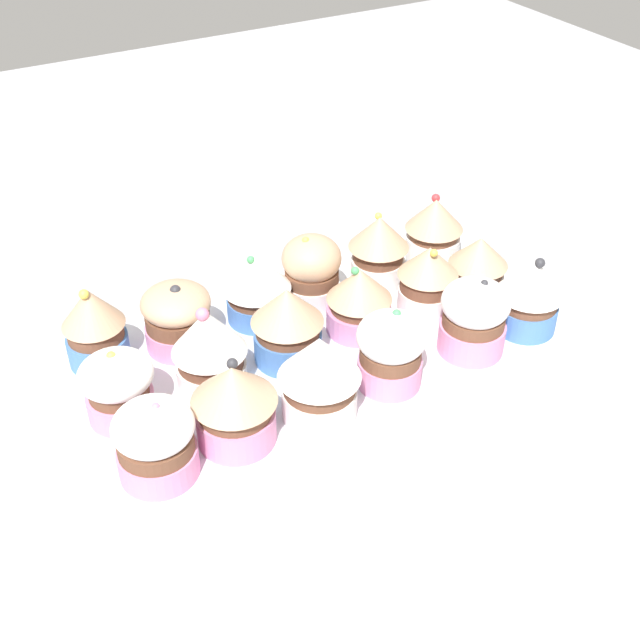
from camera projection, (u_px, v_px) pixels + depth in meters
ground_plane at (320, 370)px, 74.47cm from camera, size 180.00×180.00×3.00cm
baking_tray at (320, 352)px, 73.21cm from camera, size 46.67×25.25×1.20cm
cupcake_0 at (155, 441)px, 58.90cm from camera, size 6.03×6.03×6.61cm
cupcake_1 at (234, 403)px, 61.41cm from camera, size 6.65×6.65×7.47cm
cupcake_2 at (319, 376)px, 63.40cm from camera, size 6.65×6.65×7.76cm
cupcake_3 at (391, 350)px, 66.88cm from camera, size 5.79×5.79×7.15cm
cupcake_4 at (474, 317)px, 70.54cm from camera, size 6.01×6.01×7.24cm
cupcake_5 at (530, 293)px, 72.94cm from camera, size 6.04×6.04×7.67cm
cupcake_6 at (118, 386)px, 63.86cm from camera, size 5.96×5.96×6.17cm
cupcake_7 at (210, 349)px, 66.27cm from camera, size 6.27×6.27×7.96cm
cupcake_8 at (287, 323)px, 69.45cm from camera, size 6.30×6.30×7.28cm
cupcake_9 at (359, 300)px, 73.10cm from camera, size 5.95×5.95×6.72cm
cupcake_10 at (429, 280)px, 75.03cm from camera, size 5.64×5.64×7.24cm
cupcake_11 at (479, 266)px, 77.63cm from camera, size 5.68×5.68×6.26cm
cupcake_12 at (94, 326)px, 69.08cm from camera, size 5.38×5.38×7.76cm
cupcake_13 at (177, 317)px, 71.23cm from camera, size 6.12×6.12×6.50cm
cupcake_14 at (257, 287)px, 74.31cm from camera, size 6.38×6.38×6.86cm
cupcake_15 at (312, 271)px, 76.33cm from camera, size 5.60×5.60×7.37cm
cupcake_16 at (379, 248)px, 79.10cm from camera, size 5.93×5.93×7.48cm
cupcake_17 at (434, 227)px, 83.16cm from camera, size 5.93×5.93×6.89cm
napkin at (615, 296)px, 80.80cm from camera, size 11.34×15.65×0.60cm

